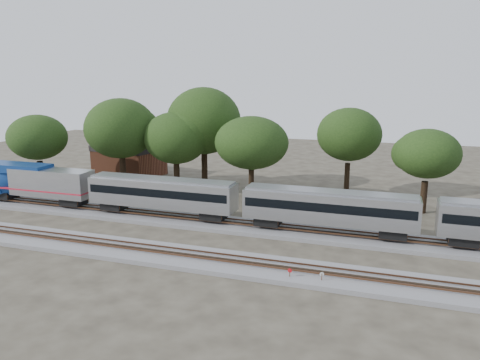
% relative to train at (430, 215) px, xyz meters
% --- Properties ---
extents(ground, '(160.00, 160.00, 0.00)m').
position_rel_train_xyz_m(ground, '(-16.58, -6.00, -3.18)').
color(ground, '#383328').
rests_on(ground, ground).
extents(track_far, '(160.00, 5.00, 0.73)m').
position_rel_train_xyz_m(track_far, '(-16.58, -0.00, -2.97)').
color(track_far, slate).
rests_on(track_far, ground).
extents(track_near, '(160.00, 5.00, 0.73)m').
position_rel_train_xyz_m(track_near, '(-16.58, -10.00, -2.97)').
color(track_near, slate).
rests_on(track_near, ground).
extents(train, '(108.04, 3.08, 4.55)m').
position_rel_train_xyz_m(train, '(0.00, 0.00, 0.00)').
color(train, '#B6B9BE').
rests_on(train, ground).
extents(switch_stand_red, '(0.34, 0.09, 1.08)m').
position_rel_train_xyz_m(switch_stand_red, '(-10.78, -11.50, -2.49)').
color(switch_stand_red, '#512D19').
rests_on(switch_stand_red, ground).
extents(switch_stand_white, '(0.33, 0.13, 1.06)m').
position_rel_train_xyz_m(switch_stand_white, '(-8.28, -11.36, -2.50)').
color(switch_stand_white, '#512D19').
rests_on(switch_stand_white, ground).
extents(switch_lever, '(0.50, 0.31, 0.30)m').
position_rel_train_xyz_m(switch_lever, '(-11.62, -11.72, -3.03)').
color(switch_lever, '#512D19').
rests_on(switch_lever, ground).
extents(brick_building, '(11.45, 8.99, 4.97)m').
position_rel_train_xyz_m(brick_building, '(-44.77, 20.54, -0.67)').
color(brick_building, brown).
rests_on(brick_building, ground).
extents(tree_0, '(7.56, 7.56, 10.65)m').
position_rel_train_xyz_m(tree_0, '(-51.72, 8.09, 4.23)').
color(tree_0, black).
rests_on(tree_0, ground).
extents(tree_1, '(8.84, 8.84, 12.46)m').
position_rel_train_xyz_m(tree_1, '(-40.54, 11.99, 5.50)').
color(tree_1, black).
rests_on(tree_1, ground).
extents(tree_2, '(7.68, 7.68, 10.83)m').
position_rel_train_xyz_m(tree_2, '(-32.37, 12.75, 4.36)').
color(tree_2, black).
rests_on(tree_2, ground).
extents(tree_3, '(9.86, 9.86, 13.90)m').
position_rel_train_xyz_m(tree_3, '(-29.53, 16.07, 6.51)').
color(tree_3, black).
rests_on(tree_3, ground).
extents(tree_4, '(7.76, 7.76, 10.95)m').
position_rel_train_xyz_m(tree_4, '(-20.87, 10.94, 4.44)').
color(tree_4, black).
rests_on(tree_4, ground).
extents(tree_5, '(8.49, 8.49, 11.97)m').
position_rel_train_xyz_m(tree_5, '(-9.44, 17.72, 5.16)').
color(tree_5, black).
rests_on(tree_5, ground).
extents(tree_6, '(7.24, 7.24, 10.20)m').
position_rel_train_xyz_m(tree_6, '(0.05, 12.20, 3.92)').
color(tree_6, black).
rests_on(tree_6, ground).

